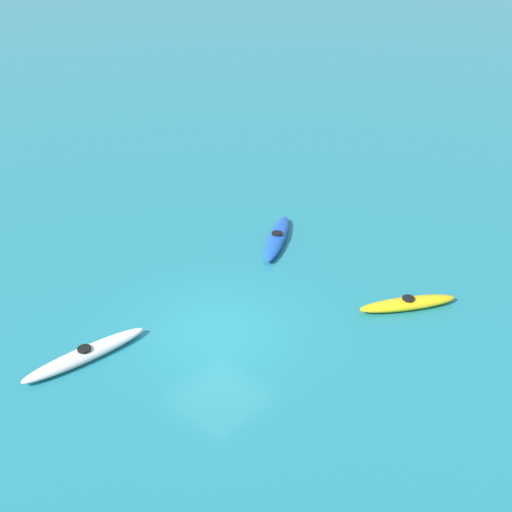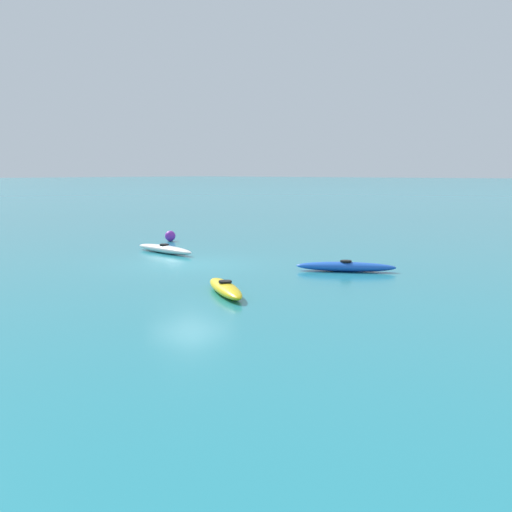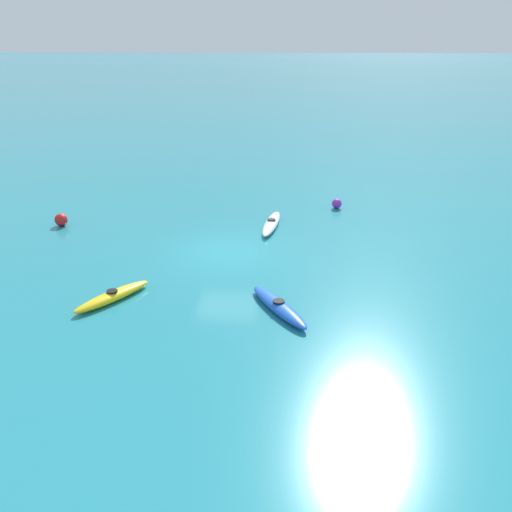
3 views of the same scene
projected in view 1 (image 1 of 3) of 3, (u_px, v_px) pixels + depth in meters
ground_plane at (218, 332)px, 18.93m from camera, size 600.00×600.00×0.00m
kayak_white at (85, 354)px, 17.81m from camera, size 3.60×0.99×0.37m
kayak_blue at (277, 238)px, 23.34m from camera, size 3.12×2.19×0.37m
kayak_yellow at (408, 303)px, 19.86m from camera, size 2.79×2.14×0.37m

